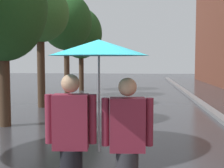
{
  "coord_description": "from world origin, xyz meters",
  "views": [
    {
      "loc": [
        0.75,
        -3.26,
        1.85
      ],
      "look_at": [
        0.1,
        3.11,
        1.35
      ],
      "focal_mm": 48.49,
      "sensor_mm": 36.0,
      "label": 1
    }
  ],
  "objects_px": {
    "street_tree_1": "(2,6)",
    "couple_under_umbrella": "(99,101)",
    "street_tree_4": "(81,34)",
    "street_tree_3": "(66,22)",
    "street_tree_2": "(40,14)"
  },
  "relations": [
    {
      "from": "street_tree_3",
      "to": "street_tree_4",
      "type": "distance_m",
      "value": 3.38
    },
    {
      "from": "street_tree_4",
      "to": "street_tree_3",
      "type": "bearing_deg",
      "value": -90.91
    },
    {
      "from": "street_tree_4",
      "to": "couple_under_umbrella",
      "type": "height_order",
      "value": "street_tree_4"
    },
    {
      "from": "street_tree_1",
      "to": "street_tree_4",
      "type": "bearing_deg",
      "value": 89.63
    },
    {
      "from": "street_tree_1",
      "to": "couple_under_umbrella",
      "type": "relative_size",
      "value": 2.35
    },
    {
      "from": "street_tree_1",
      "to": "street_tree_2",
      "type": "xyz_separation_m",
      "value": [
        -0.14,
        3.49,
        0.32
      ]
    },
    {
      "from": "street_tree_3",
      "to": "street_tree_4",
      "type": "xyz_separation_m",
      "value": [
        0.05,
        3.37,
        -0.29
      ]
    },
    {
      "from": "street_tree_1",
      "to": "couple_under_umbrella",
      "type": "xyz_separation_m",
      "value": [
        3.35,
        -4.69,
        -1.95
      ]
    },
    {
      "from": "street_tree_2",
      "to": "street_tree_3",
      "type": "distance_m",
      "value": 3.47
    },
    {
      "from": "street_tree_2",
      "to": "street_tree_3",
      "type": "relative_size",
      "value": 0.93
    },
    {
      "from": "street_tree_1",
      "to": "street_tree_4",
      "type": "distance_m",
      "value": 10.33
    },
    {
      "from": "street_tree_2",
      "to": "street_tree_3",
      "type": "xyz_separation_m",
      "value": [
        0.15,
        3.46,
        0.11
      ]
    },
    {
      "from": "street_tree_1",
      "to": "street_tree_4",
      "type": "xyz_separation_m",
      "value": [
        0.07,
        10.32,
        0.14
      ]
    },
    {
      "from": "street_tree_3",
      "to": "street_tree_4",
      "type": "relative_size",
      "value": 1.04
    },
    {
      "from": "street_tree_1",
      "to": "couple_under_umbrella",
      "type": "bearing_deg",
      "value": -54.47
    }
  ]
}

